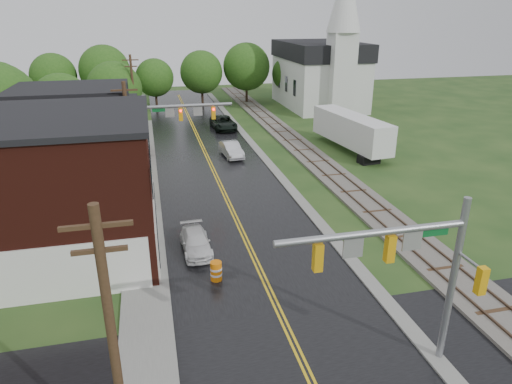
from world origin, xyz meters
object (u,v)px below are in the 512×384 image
object	(u,v)px
tree_left_e	(116,90)
pickup_white	(196,242)
suv_dark	(223,123)
brick_building	(23,191)
traffic_signal_far	(172,121)
tree_left_c	(64,104)
sedan_silver	(231,150)
traffic_signal_near	(407,259)
utility_pole_b	(130,142)
semi_trailer	(351,130)
construction_barrel	(216,271)
utility_pole_c	(134,93)
church	(322,68)
utility_pole_a	(113,344)

from	to	relation	value
tree_left_e	pickup_white	distance (m)	33.19
suv_dark	brick_building	bearing A→B (deg)	-121.80
traffic_signal_far	tree_left_c	world-z (taller)	tree_left_c
pickup_white	sedan_silver	bearing A→B (deg)	71.48
traffic_signal_near	suv_dark	xyz separation A→B (m)	(0.03, 41.49, -4.18)
traffic_signal_near	utility_pole_b	distance (m)	22.49
semi_trailer	construction_barrel	bearing A→B (deg)	-129.08
traffic_signal_near	tree_left_c	bearing A→B (deg)	114.56
suv_dark	traffic_signal_near	bearing A→B (deg)	-92.54
tree_left_e	tree_left_c	bearing A→B (deg)	-129.81
traffic_signal_far	utility_pole_b	bearing A→B (deg)	-123.68
sedan_silver	tree_left_c	bearing A→B (deg)	148.24
sedan_silver	traffic_signal_far	bearing A→B (deg)	-145.28
tree_left_c	brick_building	bearing A→B (deg)	-86.86
brick_building	utility_pole_c	distance (m)	29.56
suv_dark	traffic_signal_far	bearing A→B (deg)	-115.42
brick_building	pickup_white	bearing A→B (deg)	-9.41
church	traffic_signal_near	distance (m)	54.32
brick_building	semi_trailer	xyz separation A→B (m)	(27.17, 16.17, -1.93)
utility_pole_b	tree_left_c	size ratio (longest dim) A/B	1.18
sedan_silver	construction_barrel	distance (m)	22.50
church	pickup_white	xyz separation A→B (m)	(-23.20, -40.27, -5.25)
utility_pole_b	suv_dark	world-z (taller)	utility_pole_b
traffic_signal_far	tree_left_c	distance (m)	16.56
traffic_signal_far	utility_pole_c	xyz separation A→B (m)	(-3.33, 17.00, -0.25)
traffic_signal_near	traffic_signal_far	xyz separation A→B (m)	(-6.94, 25.00, 0.01)
utility_pole_b	utility_pole_c	distance (m)	22.00
brick_building	semi_trailer	bearing A→B (deg)	30.76
utility_pole_c	construction_barrel	distance (m)	34.52
utility_pole_b	utility_pole_c	size ratio (longest dim) A/B	1.00
pickup_white	utility_pole_c	bearing A→B (deg)	94.94
construction_barrel	pickup_white	bearing A→B (deg)	101.43
traffic_signal_near	suv_dark	world-z (taller)	traffic_signal_near
traffic_signal_far	utility_pole_b	world-z (taller)	utility_pole_b
church	semi_trailer	world-z (taller)	church
sedan_silver	utility_pole_c	bearing A→B (deg)	121.61
tree_left_c	traffic_signal_far	bearing A→B (deg)	-51.18
traffic_signal_near	semi_trailer	bearing A→B (deg)	68.96
tree_left_c	sedan_silver	bearing A→B (deg)	-26.08
utility_pole_a	utility_pole_b	distance (m)	22.00
utility_pole_c	sedan_silver	size ratio (longest dim) A/B	2.05
traffic_signal_far	utility_pole_b	distance (m)	6.01
utility_pole_c	sedan_silver	world-z (taller)	utility_pole_c
traffic_signal_far	semi_trailer	bearing A→B (deg)	12.94
brick_building	utility_pole_c	size ratio (longest dim) A/B	1.59
pickup_white	tree_left_e	bearing A→B (deg)	98.10
traffic_signal_near	semi_trailer	size ratio (longest dim) A/B	0.62
utility_pole_b	church	bearing A→B (deg)	49.82
utility_pole_b	construction_barrel	bearing A→B (deg)	-70.29
utility_pole_a	pickup_white	xyz separation A→B (m)	(3.60, 13.46, -4.14)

